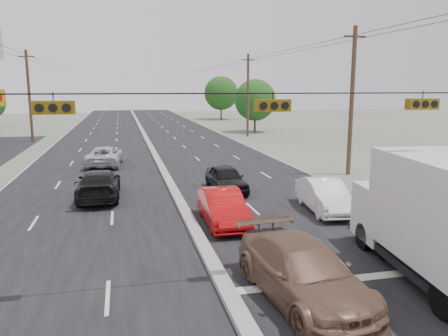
{
  "coord_description": "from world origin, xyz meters",
  "views": [
    {
      "loc": [
        -2.82,
        -12.13,
        5.95
      ],
      "look_at": [
        1.87,
        7.73,
        2.2
      ],
      "focal_mm": 35.0,
      "sensor_mm": 36.0,
      "label": 1
    }
  ],
  "objects_px": {
    "box_truck": "(441,217)",
    "tan_sedan": "(303,272)",
    "oncoming_near": "(99,185)",
    "tree_right_mid": "(255,100)",
    "tree_right_far": "(221,93)",
    "oncoming_far": "(105,156)",
    "queue_car_b": "(325,196)",
    "utility_pole_left_c": "(29,96)",
    "queue_car_a": "(226,179)",
    "utility_pole_right_b": "(352,101)",
    "utility_pole_right_c": "(248,95)",
    "red_sedan": "(223,207)"
  },
  "relations": [
    {
      "from": "queue_car_b",
      "to": "box_truck",
      "type": "bearing_deg",
      "value": -83.98
    },
    {
      "from": "tree_right_far",
      "to": "oncoming_far",
      "type": "distance_m",
      "value": 51.85
    },
    {
      "from": "red_sedan",
      "to": "utility_pole_right_b",
      "type": "bearing_deg",
      "value": 39.92
    },
    {
      "from": "tree_right_mid",
      "to": "oncoming_near",
      "type": "bearing_deg",
      "value": -120.03
    },
    {
      "from": "tree_right_mid",
      "to": "queue_car_b",
      "type": "relative_size",
      "value": 1.51
    },
    {
      "from": "tan_sedan",
      "to": "queue_car_a",
      "type": "relative_size",
      "value": 1.3
    },
    {
      "from": "red_sedan",
      "to": "oncoming_far",
      "type": "distance_m",
      "value": 17.34
    },
    {
      "from": "red_sedan",
      "to": "utility_pole_right_c",
      "type": "bearing_deg",
      "value": 72.78
    },
    {
      "from": "utility_pole_left_c",
      "to": "tan_sedan",
      "type": "distance_m",
      "value": 44.05
    },
    {
      "from": "utility_pole_right_c",
      "to": "box_truck",
      "type": "relative_size",
      "value": 1.24
    },
    {
      "from": "tree_right_mid",
      "to": "oncoming_far",
      "type": "relative_size",
      "value": 1.31
    },
    {
      "from": "utility_pole_right_b",
      "to": "oncoming_far",
      "type": "distance_m",
      "value": 18.75
    },
    {
      "from": "utility_pole_right_b",
      "to": "queue_car_b",
      "type": "relative_size",
      "value": 2.12
    },
    {
      "from": "tan_sedan",
      "to": "queue_car_b",
      "type": "relative_size",
      "value": 1.2
    },
    {
      "from": "oncoming_near",
      "to": "oncoming_far",
      "type": "distance_m",
      "value": 10.48
    },
    {
      "from": "tree_right_mid",
      "to": "tan_sedan",
      "type": "xyz_separation_m",
      "value": [
        -12.99,
        -46.37,
        -3.51
      ]
    },
    {
      "from": "box_truck",
      "to": "queue_car_b",
      "type": "distance_m",
      "value": 7.97
    },
    {
      "from": "box_truck",
      "to": "queue_car_a",
      "type": "height_order",
      "value": "box_truck"
    },
    {
      "from": "utility_pole_right_c",
      "to": "oncoming_near",
      "type": "height_order",
      "value": "utility_pole_right_c"
    },
    {
      "from": "tree_right_mid",
      "to": "box_truck",
      "type": "distance_m",
      "value": 46.86
    },
    {
      "from": "utility_pole_right_b",
      "to": "box_truck",
      "type": "relative_size",
      "value": 1.24
    },
    {
      "from": "tan_sedan",
      "to": "utility_pole_left_c",
      "type": "bearing_deg",
      "value": 103.85
    },
    {
      "from": "utility_pole_left_c",
      "to": "red_sedan",
      "type": "xyz_separation_m",
      "value": [
        13.9,
        -34.01,
        -4.34
      ]
    },
    {
      "from": "utility_pole_right_c",
      "to": "oncoming_near",
      "type": "xyz_separation_m",
      "value": [
        -16.62,
        -28.07,
        -4.32
      ]
    },
    {
      "from": "tree_right_far",
      "to": "queue_car_b",
      "type": "bearing_deg",
      "value": -98.37
    },
    {
      "from": "tan_sedan",
      "to": "oncoming_near",
      "type": "relative_size",
      "value": 1.04
    },
    {
      "from": "box_truck",
      "to": "tree_right_far",
      "type": "bearing_deg",
      "value": 89.98
    },
    {
      "from": "tan_sedan",
      "to": "queue_car_b",
      "type": "distance_m",
      "value": 9.44
    },
    {
      "from": "tree_right_mid",
      "to": "box_truck",
      "type": "height_order",
      "value": "tree_right_mid"
    },
    {
      "from": "utility_pole_right_b",
      "to": "tree_right_far",
      "type": "bearing_deg",
      "value": 86.36
    },
    {
      "from": "tree_right_far",
      "to": "oncoming_near",
      "type": "height_order",
      "value": "tree_right_far"
    },
    {
      "from": "box_truck",
      "to": "tan_sedan",
      "type": "bearing_deg",
      "value": -168.63
    },
    {
      "from": "queue_car_b",
      "to": "tree_right_mid",
      "type": "bearing_deg",
      "value": 83.91
    },
    {
      "from": "oncoming_near",
      "to": "box_truck",
      "type": "bearing_deg",
      "value": 130.73
    },
    {
      "from": "tan_sedan",
      "to": "oncoming_near",
      "type": "bearing_deg",
      "value": 109.27
    },
    {
      "from": "tree_right_mid",
      "to": "queue_car_a",
      "type": "bearing_deg",
      "value": -109.97
    },
    {
      "from": "tree_right_mid",
      "to": "queue_car_b",
      "type": "distance_m",
      "value": 39.23
    },
    {
      "from": "queue_car_a",
      "to": "oncoming_far",
      "type": "xyz_separation_m",
      "value": [
        -7.16,
        10.44,
        0.01
      ]
    },
    {
      "from": "box_truck",
      "to": "oncoming_far",
      "type": "height_order",
      "value": "box_truck"
    },
    {
      "from": "utility_pole_right_c",
      "to": "oncoming_far",
      "type": "relative_size",
      "value": 1.84
    },
    {
      "from": "queue_car_a",
      "to": "oncoming_near",
      "type": "xyz_separation_m",
      "value": [
        -7.12,
        -0.05,
        0.04
      ]
    },
    {
      "from": "oncoming_far",
      "to": "utility_pole_left_c",
      "type": "bearing_deg",
      "value": -60.26
    },
    {
      "from": "tan_sedan",
      "to": "utility_pole_right_b",
      "type": "bearing_deg",
      "value": 51.88
    },
    {
      "from": "red_sedan",
      "to": "oncoming_far",
      "type": "relative_size",
      "value": 0.85
    },
    {
      "from": "utility_pole_right_c",
      "to": "oncoming_far",
      "type": "xyz_separation_m",
      "value": [
        -16.66,
        -17.59,
        -4.35
      ]
    },
    {
      "from": "queue_car_b",
      "to": "oncoming_near",
      "type": "distance_m",
      "value": 11.97
    },
    {
      "from": "utility_pole_right_c",
      "to": "oncoming_far",
      "type": "height_order",
      "value": "utility_pole_right_c"
    },
    {
      "from": "tree_right_mid",
      "to": "tree_right_far",
      "type": "bearing_deg",
      "value": 87.71
    },
    {
      "from": "tree_right_far",
      "to": "oncoming_far",
      "type": "xyz_separation_m",
      "value": [
        -20.16,
        -47.59,
        -4.2
      ]
    },
    {
      "from": "box_truck",
      "to": "tan_sedan",
      "type": "xyz_separation_m",
      "value": [
        -4.67,
        -0.32,
        -1.2
      ]
    }
  ]
}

